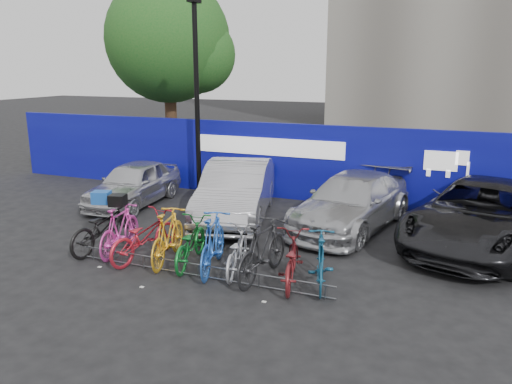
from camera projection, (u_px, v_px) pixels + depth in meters
The scene contains 21 objects.
ground at pixel (212, 267), 10.53m from camera, with size 100.00×100.00×0.00m, color black.
hoarding at pixel (298, 162), 15.63m from camera, with size 22.00×0.18×2.40m.
tree at pixel (173, 43), 20.80m from camera, with size 5.40×5.20×7.80m.
lamppost at pixel (197, 94), 15.75m from camera, with size 0.25×0.50×6.11m.
bike_rack at pixel (198, 270), 9.95m from camera, with size 5.60×0.03×0.30m.
car_0 at pixel (134, 183), 15.16m from camera, with size 1.57×3.89×1.33m, color #BCBDC1.
car_1 at pixel (236, 191), 13.69m from camera, with size 1.67×4.80×1.58m, color #AAA9AE.
car_2 at pixel (352, 202), 12.96m from camera, with size 1.94×4.77×1.38m, color #ABADB0.
car_3 at pixel (482, 215), 11.59m from camera, with size 2.54×5.51×1.53m, color black.
bike_0 at pixel (104, 226), 11.43m from camera, with size 0.73×2.09×1.10m, color black.
bike_1 at pixel (120, 229), 11.22m from camera, with size 0.52×1.84×1.10m, color #ED3FB4.
bike_2 at pixel (144, 236), 10.86m from camera, with size 0.69×1.98×1.04m, color red.
bike_3 at pixel (168, 236), 10.68m from camera, with size 0.54×1.93×1.16m, color #F3AB1F.
bike_4 at pixel (190, 243), 10.57m from camera, with size 0.65×1.86×0.98m, color #116C25.
bike_5 at pixel (213, 243), 10.23m from camera, with size 0.56×2.00×1.20m, color blue.
bike_6 at pixel (236, 251), 10.18m from camera, with size 0.60×1.73×0.91m, color #B1B2B8.
bike_7 at pixel (263, 250), 9.82m from camera, with size 0.57×2.00×1.20m, color #232325.
bike_8 at pixel (291, 260), 9.63m from camera, with size 0.65×1.86×0.98m, color maroon.
bike_9 at pixel (321, 260), 9.51m from camera, with size 0.50×1.76×1.06m, color #165175.
cargo_crate at pixel (102, 197), 11.26m from camera, with size 0.39×0.30×0.28m, color #1A50A8.
cargo_topcase at pixel (118, 200), 11.06m from camera, with size 0.35×0.31×0.26m, color black.
Camera 1 is at (4.54, -8.77, 4.11)m, focal length 35.00 mm.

